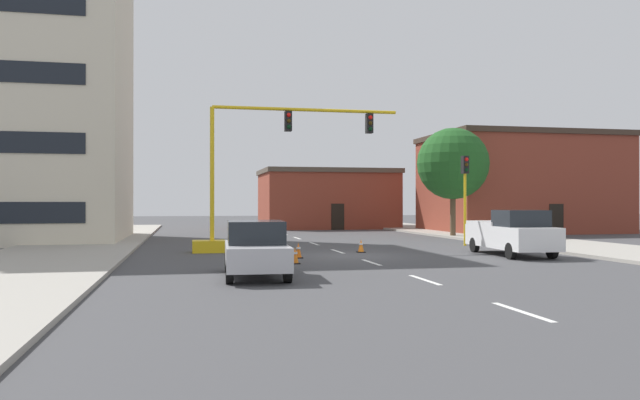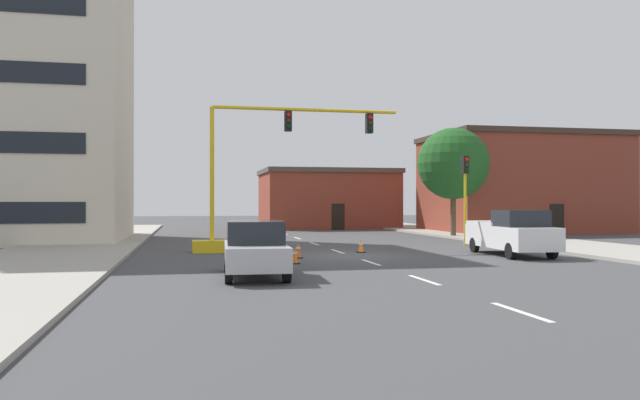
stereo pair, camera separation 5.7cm
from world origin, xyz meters
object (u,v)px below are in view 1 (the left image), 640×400
at_px(pickup_truck_white, 512,233).
at_px(traffic_cone_roadside_b, 295,256).
at_px(traffic_signal_gantry, 240,203).
at_px(tree_right_mid, 453,164).
at_px(sedan_silver_near_left, 256,248).
at_px(traffic_cone_roadside_c, 361,246).
at_px(traffic_cone_roadside_a, 298,250).
at_px(traffic_light_pole_right, 465,180).

xyz_separation_m(pickup_truck_white, traffic_cone_roadside_b, (-9.87, -1.66, -0.66)).
bearing_deg(traffic_signal_gantry, tree_right_mid, 30.96).
bearing_deg(sedan_silver_near_left, traffic_cone_roadside_c, 55.31).
height_order(traffic_cone_roadside_a, traffic_cone_roadside_c, traffic_cone_roadside_a).
bearing_deg(traffic_cone_roadside_c, traffic_cone_roadside_b, -130.40).
bearing_deg(tree_right_mid, pickup_truck_white, -103.55).
distance_m(traffic_signal_gantry, traffic_cone_roadside_a, 4.79).
distance_m(tree_right_mid, traffic_cone_roadside_a, 18.33).
height_order(traffic_light_pole_right, traffic_cone_roadside_b, traffic_light_pole_right).
bearing_deg(traffic_cone_roadside_b, traffic_cone_roadside_a, 76.84).
bearing_deg(traffic_cone_roadside_b, pickup_truck_white, 9.56).
xyz_separation_m(pickup_truck_white, traffic_cone_roadside_c, (-6.00, 2.89, -0.67)).
bearing_deg(pickup_truck_white, traffic_signal_gantry, 158.61).
height_order(traffic_signal_gantry, sedan_silver_near_left, traffic_signal_gantry).
bearing_deg(traffic_signal_gantry, traffic_cone_roadside_c, -16.29).
height_order(traffic_cone_roadside_b, traffic_cone_roadside_c, traffic_cone_roadside_b).
relative_size(traffic_signal_gantry, traffic_cone_roadside_b, 15.52).
bearing_deg(tree_right_mid, sedan_silver_near_left, -128.69).
distance_m(traffic_signal_gantry, traffic_cone_roadside_b, 6.63).
bearing_deg(traffic_cone_roadside_c, pickup_truck_white, -25.72).
bearing_deg(traffic_light_pole_right, traffic_signal_gantry, -172.38).
distance_m(tree_right_mid, traffic_cone_roadside_b, 20.32).
bearing_deg(traffic_cone_roadside_c, sedan_silver_near_left, -124.69).
xyz_separation_m(sedan_silver_near_left, traffic_cone_roadside_c, (5.76, 8.32, -0.58)).
distance_m(traffic_signal_gantry, sedan_silver_near_left, 10.01).
bearing_deg(traffic_cone_roadside_b, traffic_cone_roadside_c, 49.60).
relative_size(traffic_signal_gantry, pickup_truck_white, 1.79).
relative_size(traffic_signal_gantry, traffic_cone_roadside_a, 14.86).
bearing_deg(traffic_signal_gantry, traffic_cone_roadside_a, -61.55).
distance_m(traffic_cone_roadside_a, traffic_cone_roadside_c, 4.03).
relative_size(pickup_truck_white, traffic_cone_roadside_a, 8.32).
xyz_separation_m(tree_right_mid, pickup_truck_white, (-3.19, -13.23, -3.87)).
distance_m(sedan_silver_near_left, traffic_cone_roadside_b, 4.25).
xyz_separation_m(tree_right_mid, sedan_silver_near_left, (-14.95, -18.66, -3.95)).
distance_m(traffic_light_pole_right, sedan_silver_near_left, 17.16).
distance_m(traffic_signal_gantry, traffic_light_pole_right, 12.28).
height_order(tree_right_mid, traffic_cone_roadside_c, tree_right_mid).
distance_m(traffic_cone_roadside_b, traffic_cone_roadside_c, 5.98).
bearing_deg(tree_right_mid, traffic_signal_gantry, -149.04).
xyz_separation_m(sedan_silver_near_left, traffic_cone_roadside_a, (2.42, 6.06, -0.56)).
height_order(tree_right_mid, traffic_cone_roadside_a, tree_right_mid).
height_order(pickup_truck_white, traffic_cone_roadside_b, pickup_truck_white).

